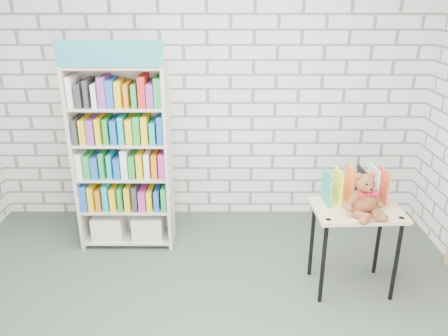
{
  "coord_description": "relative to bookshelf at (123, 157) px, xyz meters",
  "views": [
    {
      "loc": [
        0.18,
        -2.43,
        2.28
      ],
      "look_at": [
        0.17,
        0.95,
        0.95
      ],
      "focal_mm": 35.0,
      "sensor_mm": 36.0,
      "label": 1
    }
  ],
  "objects": [
    {
      "name": "room_shell",
      "position": [
        0.76,
        -1.36,
        0.89
      ],
      "size": [
        4.52,
        4.02,
        2.81
      ],
      "color": "silver",
      "rests_on": "ground"
    },
    {
      "name": "bookshelf",
      "position": [
        0.0,
        0.0,
        0.0
      ],
      "size": [
        0.87,
        0.34,
        1.95
      ],
      "color": "beige",
      "rests_on": "ground"
    },
    {
      "name": "display_table",
      "position": [
        1.98,
        -0.72,
        -0.26
      ],
      "size": [
        0.7,
        0.5,
        0.73
      ],
      "color": "#D1B77D",
      "rests_on": "ground"
    },
    {
      "name": "table_books",
      "position": [
        1.98,
        -0.61,
        -0.02
      ],
      "size": [
        0.49,
        0.23,
        0.28
      ],
      "color": "teal",
      "rests_on": "display_table"
    },
    {
      "name": "teddy_bear",
      "position": [
        1.99,
        -0.83,
        -0.02
      ],
      "size": [
        0.31,
        0.3,
        0.34
      ],
      "color": "brown",
      "rests_on": "display_table"
    }
  ]
}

